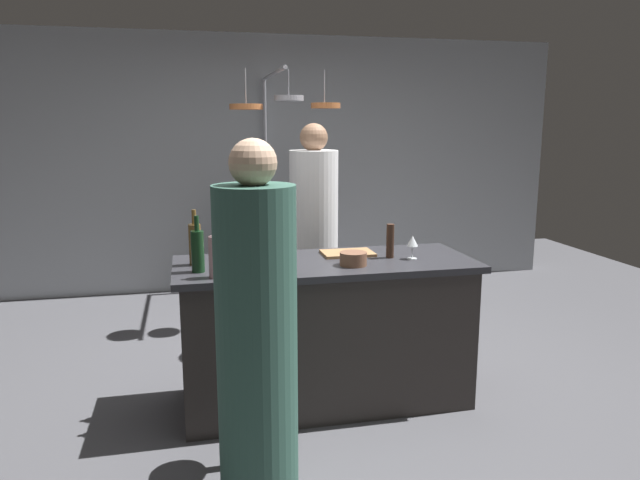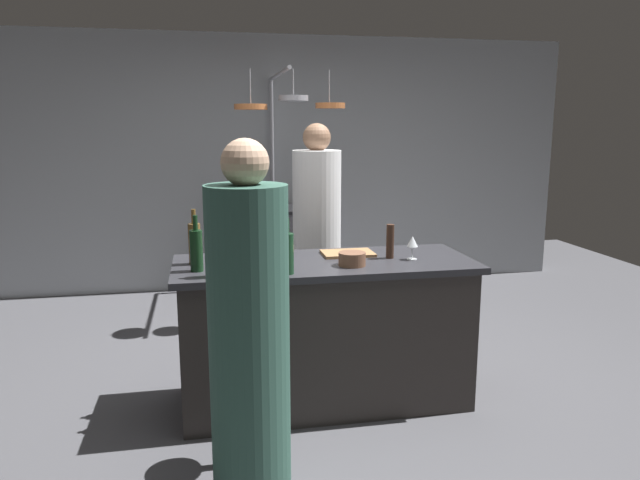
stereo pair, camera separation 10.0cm
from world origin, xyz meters
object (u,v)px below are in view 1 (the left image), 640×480
Objects in this scene: wine_bottle_red at (198,250)px; mixing_bowl_wooden at (353,259)px; stove_range at (270,251)px; wine_glass_near_left_guest at (240,248)px; wine_bottle_rose at (215,256)px; mixing_bowl_ceramic at (263,256)px; pepper_mill at (390,241)px; wine_bottle_green at (290,253)px; bar_stool_left at (251,396)px; chef at (314,246)px; cutting_board at (348,253)px; wine_glass_by_chef at (412,242)px; wine_bottle_amber at (195,243)px; guest_left at (257,347)px.

mixing_bowl_wooden is at bearing -2.51° from wine_bottle_red.
wine_bottle_red is (-0.75, -2.56, 0.58)m from stove_range.
wine_bottle_red is at bearing -158.63° from wine_glass_near_left_guest.
mixing_bowl_ceramic is at bearing 47.24° from wine_bottle_rose.
wine_bottle_rose reaches higher than wine_glass_near_left_guest.
wine_bottle_green is at bearing -158.55° from pepper_mill.
mixing_bowl_ceramic is (0.14, 0.08, -0.07)m from wine_glass_near_left_guest.
bar_stool_left is 0.90m from mixing_bowl_ceramic.
chef is at bearing 56.16° from wine_bottle_rose.
cutting_board is at bearing 42.50° from wine_bottle_green.
chef reaches higher than wine_glass_by_chef.
wine_glass_near_left_guest is at bearing -167.40° from cutting_board.
wine_bottle_rose is at bearing -59.11° from wine_bottle_red.
chef is at bearing 60.03° from mixing_bowl_ceramic.
wine_bottle_rose is 1.21m from wine_glass_by_chef.
bar_stool_left is 4.29× the size of mixing_bowl_wooden.
stove_range is at bearing 78.24° from wine_glass_near_left_guest.
mixing_bowl_wooden reaches higher than cutting_board.
stove_range is at bearing 84.44° from wine_bottle_green.
cutting_board is (0.05, -0.79, 0.11)m from chef.
chef reaches higher than mixing_bowl_wooden.
wine_bottle_amber is at bearing -136.12° from chef.
cutting_board is 0.29m from mixing_bowl_wooden.
wine_glass_near_left_guest is at bearing 168.35° from mixing_bowl_wooden.
mixing_bowl_wooden is (0.80, 0.11, -0.08)m from wine_bottle_rose.
wine_bottle_green is 0.60m from wine_bottle_amber.
wine_bottle_amber reaches higher than wine_glass_by_chef.
bar_stool_left is at bearing -71.11° from wine_bottle_amber.
chef is 10.84× the size of mixing_bowl_wooden.
pepper_mill is 0.78m from mixing_bowl_ceramic.
mixing_bowl_wooden is at bearing 51.10° from guest_left.
wine_bottle_amber is 2.23× the size of wine_glass_by_chef.
wine_bottle_amber is (-0.89, -0.86, 0.23)m from chef.
guest_left is 1.09m from wine_bottle_amber.
cutting_board is 1.01× the size of wine_bottle_red.
bar_stool_left is 0.99m from mixing_bowl_wooden.
guest_left is at bearing -91.16° from wine_glass_near_left_guest.
wine_bottle_amber reaches higher than mixing_bowl_wooden.
wine_bottle_green is (0.27, 0.71, 0.25)m from guest_left.
guest_left is at bearing -98.94° from mixing_bowl_ceramic.
wine_bottle_rose is (-0.14, 0.37, 0.64)m from bar_stool_left.
guest_left reaches higher than wine_glass_near_left_guest.
wine_bottle_green reaches higher than bar_stool_left.
chef reaches higher than cutting_board.
wine_bottle_red is at bearing -165.05° from cutting_board.
chef is 1.73m from bar_stool_left.
guest_left is (-0.00, -0.35, 0.39)m from bar_stool_left.
pepper_mill reaches higher than cutting_board.
guest_left reaches higher than bar_stool_left.
mixing_bowl_ceramic is (0.38, 0.17, -0.09)m from wine_bottle_red.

